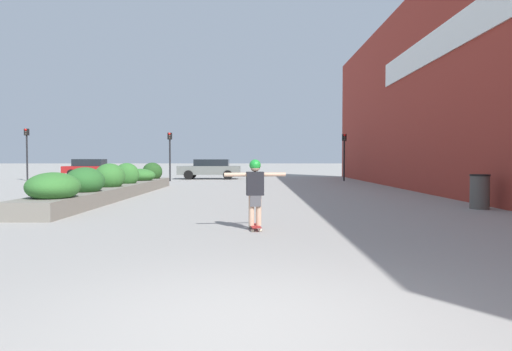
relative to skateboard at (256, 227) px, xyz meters
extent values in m
plane|color=gray|center=(-0.08, -5.41, -0.07)|extent=(300.00, 300.00, 0.00)
cube|color=maroon|center=(7.57, 8.31, 4.55)|extent=(0.60, 41.22, 9.23)
cube|color=white|center=(7.23, 6.30, 6.00)|extent=(0.06, 19.29, 1.20)
cube|color=slate|center=(-5.43, 8.36, 0.16)|extent=(1.33, 14.55, 0.46)
ellipsoid|color=#33702D|center=(-5.34, 2.54, 0.68)|extent=(1.35, 1.59, 0.77)
ellipsoid|color=#286028|center=(-5.36, 4.83, 0.72)|extent=(1.19, 1.37, 0.87)
ellipsoid|color=#33702D|center=(-5.40, 7.36, 0.76)|extent=(1.10, 1.29, 0.98)
ellipsoid|color=#33702D|center=(-5.41, 9.65, 0.76)|extent=(1.03, 0.89, 0.98)
ellipsoid|color=#33702D|center=(-5.50, 12.25, 0.63)|extent=(1.41, 1.27, 0.64)
ellipsoid|color=#234C1E|center=(-5.40, 14.34, 0.75)|extent=(1.02, 1.08, 0.96)
cube|color=maroon|center=(0.00, 0.00, 0.02)|extent=(0.28, 0.69, 0.01)
cylinder|color=beige|center=(-0.11, 0.22, -0.04)|extent=(0.06, 0.06, 0.06)
cylinder|color=beige|center=(0.05, 0.24, -0.04)|extent=(0.06, 0.06, 0.06)
cylinder|color=beige|center=(-0.05, -0.24, -0.04)|extent=(0.06, 0.06, 0.06)
cylinder|color=beige|center=(0.11, -0.22, -0.04)|extent=(0.06, 0.06, 0.06)
cylinder|color=tan|center=(-0.07, -0.01, 0.34)|extent=(0.13, 0.13, 0.63)
cylinder|color=tan|center=(0.07, 0.01, 0.34)|extent=(0.13, 0.13, 0.63)
cube|color=#4C4C51|center=(0.00, 0.00, 0.54)|extent=(0.25, 0.21, 0.23)
cube|color=black|center=(0.00, 0.00, 0.90)|extent=(0.38, 0.22, 0.49)
cylinder|color=tan|center=(-0.41, -0.05, 1.09)|extent=(0.47, 0.14, 0.08)
cylinder|color=tan|center=(0.41, 0.05, 1.09)|extent=(0.47, 0.14, 0.08)
sphere|color=tan|center=(0.00, 0.00, 1.25)|extent=(0.21, 0.21, 0.21)
sphere|color=green|center=(0.00, 0.00, 1.29)|extent=(0.24, 0.24, 0.24)
cylinder|color=#514C47|center=(6.66, 4.01, 0.42)|extent=(0.54, 0.54, 0.98)
cylinder|color=black|center=(6.66, 4.01, 0.93)|extent=(0.57, 0.57, 0.05)
cube|color=slate|center=(-3.44, 24.25, 0.58)|extent=(4.56, 1.86, 0.63)
cube|color=black|center=(-3.25, 24.25, 1.14)|extent=(2.51, 1.64, 0.49)
cylinder|color=black|center=(-4.85, 23.37, 0.27)|extent=(0.67, 0.22, 0.67)
cylinder|color=black|center=(-4.85, 25.14, 0.27)|extent=(0.67, 0.22, 0.67)
cylinder|color=black|center=(-2.02, 23.37, 0.27)|extent=(0.67, 0.22, 0.67)
cylinder|color=black|center=(-2.02, 25.14, 0.27)|extent=(0.67, 0.22, 0.67)
cube|color=maroon|center=(-13.64, 28.37, 0.54)|extent=(4.40, 1.79, 0.57)
cube|color=black|center=(-13.81, 28.37, 1.11)|extent=(2.42, 1.58, 0.58)
cylinder|color=black|center=(-12.27, 29.22, 0.25)|extent=(0.64, 0.22, 0.64)
cylinder|color=black|center=(-12.27, 27.52, 0.25)|extent=(0.64, 0.22, 0.64)
cylinder|color=black|center=(-15.00, 29.22, 0.25)|extent=(0.64, 0.22, 0.64)
cylinder|color=black|center=(-15.00, 27.52, 0.25)|extent=(0.64, 0.22, 0.64)
cube|color=maroon|center=(15.66, 25.69, 0.55)|extent=(4.01, 1.72, 0.60)
cube|color=black|center=(15.50, 25.69, 1.13)|extent=(2.21, 1.52, 0.56)
cylinder|color=black|center=(16.90, 26.51, 0.25)|extent=(0.64, 0.22, 0.64)
cylinder|color=black|center=(16.90, 24.87, 0.25)|extent=(0.64, 0.22, 0.64)
cylinder|color=black|center=(14.41, 26.51, 0.25)|extent=(0.64, 0.22, 0.64)
cylinder|color=black|center=(14.41, 24.87, 0.25)|extent=(0.64, 0.22, 0.64)
cylinder|color=black|center=(-5.74, 21.02, 1.33)|extent=(0.11, 0.11, 2.79)
cube|color=black|center=(-5.74, 21.02, 2.94)|extent=(0.28, 0.20, 0.45)
sphere|color=red|center=(-5.74, 20.89, 3.09)|extent=(0.15, 0.15, 0.15)
sphere|color=#2D2823|center=(-5.74, 20.89, 2.94)|extent=(0.15, 0.15, 0.15)
sphere|color=#2D2823|center=(-5.74, 20.89, 2.79)|extent=(0.15, 0.15, 0.15)
cylinder|color=black|center=(5.97, 21.32, 1.28)|extent=(0.11, 0.11, 2.71)
cube|color=black|center=(5.97, 21.32, 2.86)|extent=(0.28, 0.20, 0.45)
sphere|color=red|center=(5.97, 21.19, 3.01)|extent=(0.15, 0.15, 0.15)
sphere|color=#2D2823|center=(5.97, 21.19, 2.86)|extent=(0.15, 0.15, 0.15)
sphere|color=#2D2823|center=(5.97, 21.19, 2.71)|extent=(0.15, 0.15, 0.15)
cylinder|color=black|center=(-15.42, 21.25, 1.47)|extent=(0.11, 0.11, 3.07)
cube|color=black|center=(-15.42, 21.25, 3.23)|extent=(0.28, 0.20, 0.45)
sphere|color=red|center=(-15.42, 21.12, 3.38)|extent=(0.15, 0.15, 0.15)
sphere|color=#2D2823|center=(-15.42, 21.12, 3.23)|extent=(0.15, 0.15, 0.15)
sphere|color=#2D2823|center=(-15.42, 21.12, 3.08)|extent=(0.15, 0.15, 0.15)
camera|label=1|loc=(0.02, -9.47, 1.41)|focal=32.00mm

